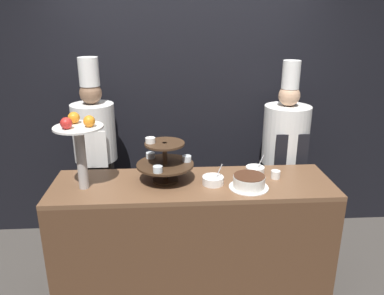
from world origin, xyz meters
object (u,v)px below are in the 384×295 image
at_px(cup_white, 276,174).
at_px(chef_center_left, 284,152).
at_px(serving_bowl_far, 255,170).
at_px(cake_round, 249,182).
at_px(serving_bowl_near, 213,180).
at_px(chef_left, 96,151).
at_px(tiered_stand, 165,160).
at_px(fruit_pedestal, 79,138).

height_order(cup_white, chef_center_left, chef_center_left).
bearing_deg(serving_bowl_far, cake_round, -111.98).
xyz_separation_m(cake_round, serving_bowl_near, (-0.26, 0.08, -0.02)).
bearing_deg(cup_white, chef_left, 158.90).
height_order(serving_bowl_near, serving_bowl_far, serving_bowl_near).
xyz_separation_m(tiered_stand, chef_left, (-0.63, 0.57, -0.12)).
height_order(chef_left, chef_center_left, chef_left).
bearing_deg(chef_left, tiered_stand, -42.28).
bearing_deg(fruit_pedestal, chef_center_left, 21.01).
xyz_separation_m(tiered_stand, cup_white, (0.86, -0.01, -0.14)).
bearing_deg(chef_left, fruit_pedestal, -87.69).
relative_size(serving_bowl_far, chef_left, 0.09).
bearing_deg(serving_bowl_near, cake_round, -17.43).
bearing_deg(fruit_pedestal, tiered_stand, 8.33).
relative_size(serving_bowl_near, chef_center_left, 0.09).
xyz_separation_m(cake_round, cup_white, (0.24, 0.16, -0.02)).
height_order(cake_round, chef_center_left, chef_center_left).
relative_size(fruit_pedestal, serving_bowl_far, 3.50).
xyz_separation_m(fruit_pedestal, cake_round, (1.22, -0.08, -0.34)).
bearing_deg(cup_white, tiered_stand, 179.60).
relative_size(tiered_stand, fruit_pedestal, 0.78).
bearing_deg(chef_center_left, serving_bowl_near, -138.96).
height_order(fruit_pedestal, cake_round, fruit_pedestal).
bearing_deg(tiered_stand, cup_white, -0.40).
height_order(fruit_pedestal, serving_bowl_far, fruit_pedestal).
bearing_deg(chef_center_left, chef_left, 180.00).
bearing_deg(tiered_stand, cake_round, -14.74).
xyz_separation_m(serving_bowl_near, chef_center_left, (0.75, 0.65, -0.03)).
distance_m(fruit_pedestal, chef_center_left, 1.87).
relative_size(cake_round, chef_center_left, 0.16).
bearing_deg(tiered_stand, chef_center_left, 27.13).
height_order(tiered_stand, chef_left, chef_left).
xyz_separation_m(fruit_pedestal, chef_left, (-0.03, 0.66, -0.33)).
relative_size(cake_round, chef_left, 0.16).
distance_m(cake_round, serving_bowl_near, 0.27).
bearing_deg(tiered_stand, chef_left, 137.72).
bearing_deg(cup_white, serving_bowl_near, -171.36).
bearing_deg(serving_bowl_far, chef_left, 160.74).
height_order(cake_round, cup_white, cake_round).
xyz_separation_m(cake_round, chef_center_left, (0.49, 0.73, -0.04)).
height_order(cake_round, serving_bowl_near, serving_bowl_near).
height_order(fruit_pedestal, chef_left, chef_left).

